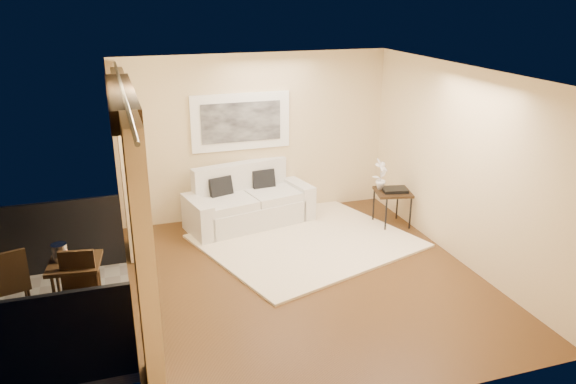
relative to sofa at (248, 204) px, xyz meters
name	(u,v)px	position (x,y,z in m)	size (l,w,h in m)	color
floor	(306,279)	(0.27, -2.09, -0.34)	(5.00, 5.00, 0.00)	#533418
room_shell	(121,99)	(-1.86, -2.09, 2.18)	(5.00, 6.40, 5.00)	white
balcony	(35,309)	(-3.03, -2.09, -0.16)	(1.81, 2.60, 1.17)	#605B56
curtains	(133,203)	(-1.84, -2.09, 0.99)	(0.16, 4.80, 2.64)	tan
artwork	(241,122)	(0.02, 0.37, 1.28)	(1.62, 0.07, 0.92)	white
rug	(306,241)	(0.66, -0.99, -0.32)	(2.90, 2.52, 0.04)	#FFEDCD
sofa	(248,204)	(0.00, 0.00, 0.00)	(2.15, 1.26, 0.97)	silver
side_table	(393,194)	(2.20, -0.80, 0.19)	(0.65, 0.65, 0.59)	black
tray	(395,190)	(2.22, -0.82, 0.28)	(0.38, 0.28, 0.05)	black
orchid	(381,174)	(2.04, -0.66, 0.50)	(0.27, 0.18, 0.51)	white
bistro_table	(75,268)	(-2.56, -2.04, 0.25)	(0.64, 0.64, 0.68)	black
balcony_chair_far	(10,280)	(-3.26, -1.97, 0.18)	(0.48, 0.48, 0.90)	black
balcony_chair_near	(78,285)	(-2.53, -2.31, 0.17)	(0.44, 0.45, 0.90)	black
ice_bucket	(60,252)	(-2.70, -1.95, 0.44)	(0.18, 0.18, 0.20)	white
candle	(79,253)	(-2.50, -1.91, 0.37)	(0.06, 0.06, 0.07)	red
vase	(74,261)	(-2.54, -2.23, 0.43)	(0.04, 0.04, 0.18)	white
glass_a	(87,257)	(-2.41, -2.08, 0.40)	(0.06, 0.06, 0.12)	white
glass_b	(86,256)	(-2.42, -2.05, 0.40)	(0.06, 0.06, 0.12)	silver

